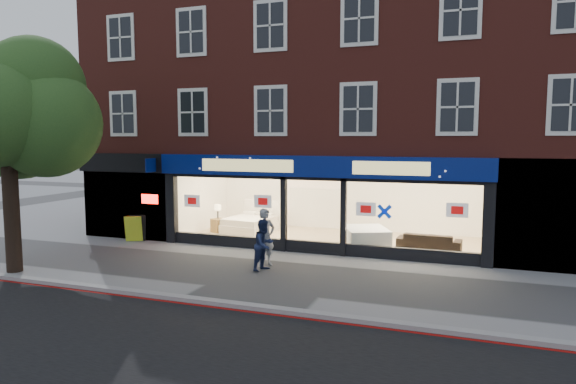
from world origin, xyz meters
The scene contains 13 objects.
ground centered at (0.00, 0.00, 0.00)m, with size 120.00×120.00×0.00m, color gray.
kerb_line centered at (0.00, -3.10, 0.01)m, with size 60.00×0.10×0.01m, color #8C0A07.
kerb_stone centered at (0.00, -2.90, 0.06)m, with size 60.00×0.25×0.12m, color gray.
showroom_floor centered at (0.00, 5.25, 0.05)m, with size 11.00×4.50×0.10m, color tan.
building centered at (-0.02, 6.93, 6.67)m, with size 19.00×8.26×10.30m.
street_tree centered at (-7.57, -2.20, 4.94)m, with size 4.00×3.20×6.60m.
display_bed centered at (-3.43, 5.64, 0.43)m, with size 1.97×2.29×1.18m.
bedside_table centered at (-4.60, 4.97, 0.38)m, with size 0.45×0.45×0.55m, color brown.
mattress_stack centered at (1.60, 4.10, 0.44)m, with size 1.97×2.15×0.69m.
sofa centered at (3.70, 4.29, 0.40)m, with size 2.08×0.81×0.61m, color black.
a_board centered at (-6.90, 2.70, 0.49)m, with size 0.64×0.41×0.99m, color #C9DC26.
pedestrian_grey centered at (-0.84, 0.90, 0.88)m, with size 0.64×0.42×1.76m, color #929499.
pedestrian_blue centered at (-0.68, 0.39, 0.76)m, with size 0.74×0.58×1.52m, color #192246.
Camera 1 is at (5.03, -13.27, 3.87)m, focal length 32.00 mm.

